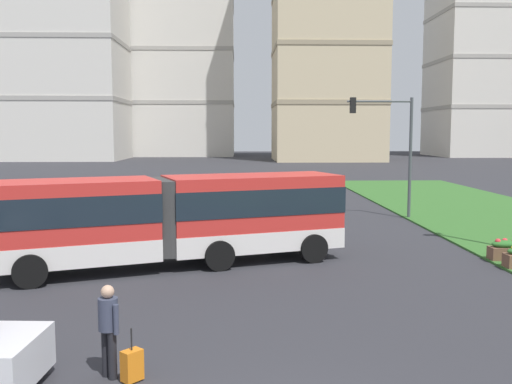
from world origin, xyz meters
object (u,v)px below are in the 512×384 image
Objects in this scene: pedestrian_crossing at (108,325)px; rolling_suitcase at (132,365)px; traffic_light_far_right at (391,137)px; apartment_tower_eastcentre at (480,16)px; apartment_tower_west at (58,16)px; flower_planter_4 at (506,250)px; articulated_bus at (173,217)px; apartment_tower_westcentre at (184,56)px; car_black_sedan at (125,214)px.

pedestrian_crossing is 0.85m from rolling_suitcase.
traffic_light_far_right reaches higher than pedestrian_crossing.
apartment_tower_eastcentre is at bearing 64.90° from traffic_light_far_right.
flower_planter_4 is at bearing -63.60° from apartment_tower_west.
rolling_suitcase is 0.02× the size of apartment_tower_eastcentre.
rolling_suitcase is at bearing -139.93° from flower_planter_4.
articulated_bus is 0.23× the size of apartment_tower_eastcentre.
articulated_bus is at bearing -117.72° from apartment_tower_eastcentre.
pedestrian_crossing is 14.92m from flower_planter_4.
apartment_tower_westcentre is at bearing 175.31° from apartment_tower_eastcentre.
pedestrian_crossing is (-0.19, -8.97, -0.65)m from articulated_bus.
apartment_tower_west reaches higher than car_black_sedan.
pedestrian_crossing is 0.05× the size of apartment_tower_westcentre.
car_black_sedan is 0.10× the size of apartment_tower_west.
flower_planter_4 is 10.96m from traffic_light_far_right.
apartment_tower_westcentre is at bearing 94.70° from rolling_suitcase.
pedestrian_crossing is at bearing -85.54° from apartment_tower_westcentre.
car_black_sedan is 100.38m from apartment_tower_eastcentre.
articulated_bus is 12.28× the size of rolling_suitcase.
articulated_bus is at bearing 88.80° from pedestrian_crossing.
flower_planter_4 is at bearing -81.86° from traffic_light_far_right.
articulated_bus is 9.28m from rolling_suitcase.
apartment_tower_west is at bearing 118.80° from traffic_light_far_right.
articulated_bus is 96.85m from apartment_tower_westcentre.
traffic_light_far_right is at bearing -115.10° from apartment_tower_eastcentre.
apartment_tower_west reaches higher than apartment_tower_westcentre.
apartment_tower_westcentre reaches higher than car_black_sedan.
apartment_tower_westcentre reaches higher than articulated_bus.
apartment_tower_west is at bearing -137.66° from apartment_tower_westcentre.
traffic_light_far_right is (-1.45, 10.17, 3.84)m from flower_planter_4.
car_black_sedan is at bearing -121.33° from apartment_tower_eastcentre.
pedestrian_crossing reaches higher than car_black_sedan.
apartment_tower_west reaches higher than flower_planter_4.
apartment_tower_west is at bearing 107.16° from pedestrian_crossing.
rolling_suitcase is 113.09m from apartment_tower_eastcentre.
pedestrian_crossing is 0.03× the size of apartment_tower_eastcentre.
traffic_light_far_right is at bearing 13.35° from car_black_sedan.
pedestrian_crossing is 105.75m from apartment_tower_westcentre.
flower_planter_4 is at bearing 1.40° from articulated_bus.
articulated_bus is 9.00m from pedestrian_crossing.
rolling_suitcase is 0.02× the size of apartment_tower_west.
flower_planter_4 is at bearing -25.90° from car_black_sedan.
car_black_sedan is at bearing 99.91° from pedestrian_crossing.
rolling_suitcase is at bearing -72.60° from apartment_tower_west.
car_black_sedan is 89.61m from apartment_tower_westcentre.
pedestrian_crossing is 22.20m from traffic_light_far_right.
car_black_sedan is 2.58× the size of pedestrian_crossing.
apartment_tower_westcentre reaches higher than traffic_light_far_right.
apartment_tower_westcentre is (-8.10, 103.86, 18.16)m from pedestrian_crossing.
apartment_tower_eastcentre reaches higher than apartment_tower_west.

